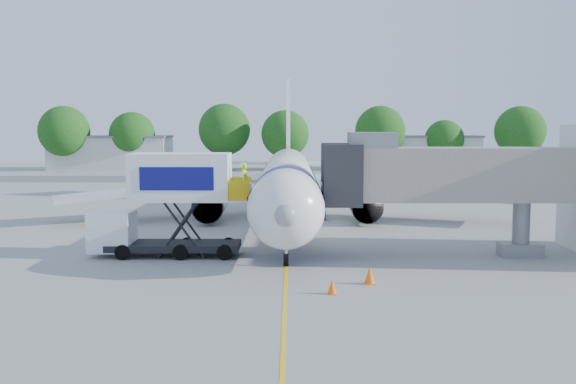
{
  "coord_description": "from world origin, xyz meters",
  "views": [
    {
      "loc": [
        0.24,
        -40.77,
        6.99
      ],
      "look_at": [
        0.08,
        -4.67,
        3.2
      ],
      "focal_mm": 40.0,
      "sensor_mm": 36.0,
      "label": 1
    }
  ],
  "objects_px": {
    "aircraft": "(287,183)",
    "jet_bridge": "(438,175)",
    "ground_tug": "(318,286)",
    "catering_hiloader": "(169,205)"
  },
  "relations": [
    {
      "from": "aircraft",
      "to": "jet_bridge",
      "type": "bearing_deg",
      "value": -54.3
    },
    {
      "from": "aircraft",
      "to": "catering_hiloader",
      "type": "bearing_deg",
      "value": -119.36
    },
    {
      "from": "aircraft",
      "to": "catering_hiloader",
      "type": "distance_m",
      "value": 12.77
    },
    {
      "from": "aircraft",
      "to": "ground_tug",
      "type": "relative_size",
      "value": 10.67
    },
    {
      "from": "aircraft",
      "to": "jet_bridge",
      "type": "relative_size",
      "value": 2.71
    },
    {
      "from": "jet_bridge",
      "to": "aircraft",
      "type": "bearing_deg",
      "value": 125.7
    },
    {
      "from": "catering_hiloader",
      "to": "ground_tug",
      "type": "relative_size",
      "value": 2.4
    },
    {
      "from": "jet_bridge",
      "to": "ground_tug",
      "type": "height_order",
      "value": "jet_bridge"
    },
    {
      "from": "jet_bridge",
      "to": "catering_hiloader",
      "type": "xyz_separation_m",
      "value": [
        -14.25,
        -0.0,
        -1.58
      ]
    },
    {
      "from": "aircraft",
      "to": "jet_bridge",
      "type": "xyz_separation_m",
      "value": [
        7.99,
        -11.12,
        1.39
      ]
    }
  ]
}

